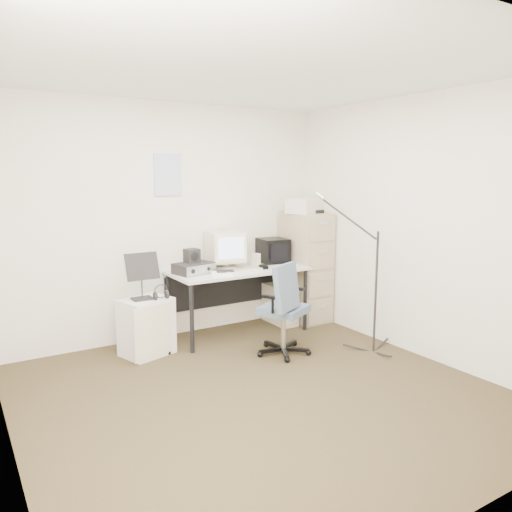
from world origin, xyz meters
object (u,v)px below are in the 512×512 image
desk (238,301)px  side_cart (146,327)px  office_chair (284,308)px  filing_cabinet (305,267)px

desk → side_cart: (-1.09, -0.10, -0.08)m
desk → office_chair: (0.05, -0.79, 0.10)m
office_chair → side_cart: bearing=121.3°
filing_cabinet → office_chair: size_ratio=1.39×
filing_cabinet → office_chair: filing_cabinet is taller
filing_cabinet → side_cart: (-2.04, -0.13, -0.37)m
filing_cabinet → desk: 0.99m
filing_cabinet → desk: filing_cabinet is taller
filing_cabinet → side_cart: size_ratio=2.32×
desk → office_chair: size_ratio=1.61×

